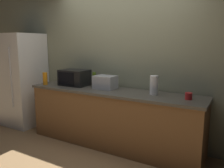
{
  "coord_description": "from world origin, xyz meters",
  "views": [
    {
      "loc": [
        1.75,
        -2.62,
        1.63
      ],
      "look_at": [
        0.0,
        0.4,
        1.0
      ],
      "focal_mm": 36.97,
      "sensor_mm": 36.0,
      "label": 1
    }
  ],
  "objects": [
    {
      "name": "toaster_oven",
      "position": [
        -0.16,
        0.46,
        1.01
      ],
      "size": [
        0.34,
        0.26,
        0.21
      ],
      "primitive_type": "cube",
      "color": "#B7BABF",
      "rests_on": "counter_run"
    },
    {
      "name": "back_wall",
      "position": [
        0.0,
        0.81,
        1.35
      ],
      "size": [
        6.4,
        0.1,
        2.7
      ],
      "primitive_type": "cube",
      "color": "gray",
      "rests_on": "ground_plane"
    },
    {
      "name": "refrigerator",
      "position": [
        -2.05,
        0.4,
        0.9
      ],
      "size": [
        0.72,
        0.73,
        1.8
      ],
      "color": "white",
      "rests_on": "ground_plane"
    },
    {
      "name": "mug_red",
      "position": [
        1.15,
        0.4,
        0.94
      ],
      "size": [
        0.09,
        0.09,
        0.09
      ],
      "primitive_type": "cylinder",
      "color": "red",
      "rests_on": "counter_run"
    },
    {
      "name": "ground_plane",
      "position": [
        0.0,
        0.0,
        0.0
      ],
      "size": [
        8.0,
        8.0,
        0.0
      ],
      "primitive_type": "plane",
      "color": "#A87F51"
    },
    {
      "name": "microwave",
      "position": [
        -0.78,
        0.45,
        1.04
      ],
      "size": [
        0.48,
        0.35,
        0.27
      ],
      "color": "black",
      "rests_on": "counter_run"
    },
    {
      "name": "bottle_olive_oil",
      "position": [
        -0.43,
        0.54,
        1.02
      ],
      "size": [
        0.06,
        0.06,
        0.24
      ],
      "primitive_type": "cylinder",
      "color": "#4C6B19",
      "rests_on": "counter_run"
    },
    {
      "name": "bottle_dish_soap",
      "position": [
        -1.26,
        0.24,
        1.01
      ],
      "size": [
        0.08,
        0.08,
        0.22
      ],
      "primitive_type": "cylinder",
      "color": "orange",
      "rests_on": "counter_run"
    },
    {
      "name": "paper_towel_roll",
      "position": [
        0.66,
        0.45,
        1.04
      ],
      "size": [
        0.12,
        0.12,
        0.27
      ],
      "primitive_type": "cylinder",
      "color": "white",
      "rests_on": "counter_run"
    },
    {
      "name": "counter_run",
      "position": [
        0.0,
        0.4,
        0.45
      ],
      "size": [
        2.84,
        0.64,
        0.9
      ],
      "color": "brown",
      "rests_on": "ground_plane"
    }
  ]
}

